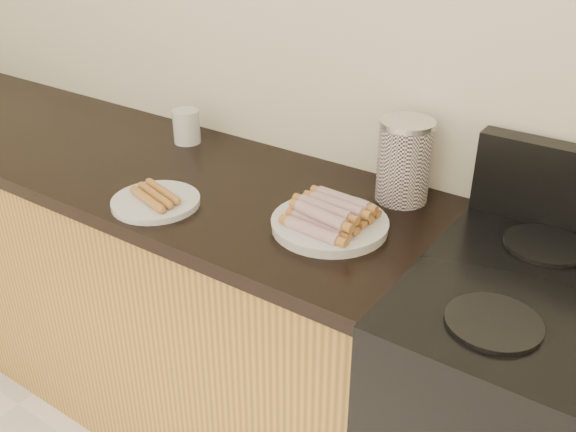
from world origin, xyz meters
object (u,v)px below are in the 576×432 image
Objects in this scene: side_plate at (156,202)px; mug at (187,126)px; canister at (404,161)px; main_plate at (330,225)px.

mug is at bearing 121.75° from side_plate.
canister reaches higher than mug.
main_plate is 1.29× the size of canister.
mug is (-0.65, 0.22, 0.04)m from main_plate.
main_plate reaches higher than side_plate.
canister reaches higher than side_plate.
main_plate is at bearing -18.30° from mug.
side_plate is 1.05× the size of canister.
side_plate is 2.17× the size of mug.
canister is at bearing 1.83° from mug.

